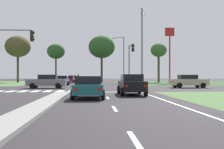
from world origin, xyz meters
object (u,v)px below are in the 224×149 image
Objects in this scene: car_white_second at (73,79)px; treeline_third at (18,47)px; street_lamp_third at (123,57)px; car_teal_fourth at (88,87)px; car_grey_third at (47,81)px; street_lamp_second at (142,44)px; treeline_fifth at (102,47)px; traffic_signal_far_right at (130,58)px; treeline_sixth at (159,51)px; car_maroon_seventh at (69,79)px; treeline_fourth at (56,52)px; fastfood_pole_sign at (170,43)px; car_black_near at (131,84)px; car_blue_sixth at (63,80)px; pedestrian_at_median at (78,78)px; car_beige_fifth at (188,81)px.

car_white_second is 0.45× the size of treeline_third.
car_white_second is 0.53× the size of street_lamp_third.
car_grey_third is at bearing 109.50° from car_teal_fourth.
street_lamp_second is 0.93× the size of treeline_fifth.
treeline_fifth is (-3.30, 20.26, 3.52)m from traffic_signal_far_right.
treeline_sixth is at bearing 72.59° from street_lamp_second.
treeline_fourth reaches higher than car_maroon_seventh.
car_teal_fourth is 0.50× the size of treeline_sixth.
treeline_third is at bearing 21.47° from car_grey_third.
fastfood_pole_sign reaches higher than car_maroon_seventh.
traffic_signal_far_right is 0.68× the size of street_lamp_third.
car_teal_fourth is at bearing 95.45° from car_white_second.
car_black_near is 0.48× the size of street_lamp_second.
car_teal_fourth is (-3.31, -2.95, -0.06)m from car_black_near.
treeline_third is at bearing 116.24° from car_black_near.
car_black_near is 1.01× the size of car_blue_sixth.
fastfood_pole_sign is (9.62, 3.15, 3.16)m from street_lamp_third.
treeline_sixth is (8.68, 27.69, 1.76)m from street_lamp_second.
car_blue_sixth is at bearing -153.60° from fastfood_pole_sign.
fastfood_pole_sign is at bearing -45.96° from car_grey_third.
treeline_third is at bearing 177.14° from treeline_sixth.
car_white_second is at bearing 24.90° from treeline_third.
car_blue_sixth is 0.51× the size of street_lamp_third.
car_white_second is 20.18m from pedestrian_at_median.
traffic_signal_far_right is (10.04, -20.80, 3.19)m from car_maroon_seventh.
street_lamp_third reaches higher than car_white_second.
street_lamp_second is 17.07m from pedestrian_at_median.
treeline_third is at bearing 170.21° from treeline_fifth.
car_maroon_seventh is at bearing -1.17° from car_grey_third.
treeline_fourth is (-13.40, 26.65, 1.33)m from street_lamp_second.
car_grey_third is 1.04× the size of car_blue_sixth.
car_white_second is at bearing 109.07° from traffic_signal_far_right.
pedestrian_at_median is (-7.84, -3.89, -3.68)m from street_lamp_third.
street_lamp_second is (11.09, -1.73, 4.36)m from car_grey_third.
car_maroon_seventh is 21.83m from fastfood_pole_sign.
car_black_near is 2.66× the size of pedestrian_at_median.
traffic_signal_far_right is (9.92, -28.69, 3.16)m from car_white_second.
car_teal_fourth is 0.94× the size of car_beige_fifth.
treeline_fifth is (7.26, 24.36, 6.65)m from car_grey_third.
car_black_near is 0.55× the size of treeline_fourth.
car_black_near is at bearing -143.91° from car_grey_third.
treeline_sixth is at bearing -176.90° from car_maroon_seventh.
fastfood_pole_sign is at bearing 69.08° from car_black_near.
traffic_signal_far_right reaches higher than pedestrian_at_median.
treeline_sixth is at bearing -37.29° from car_grey_third.
treeline_sixth is (30.57, -1.53, -0.82)m from treeline_third.
treeline_sixth is (2.61, 25.94, 6.12)m from car_beige_fifth.
car_blue_sixth is 0.76× the size of traffic_signal_far_right.
car_white_second is 21.23m from treeline_sixth.
treeline_fifth reaches higher than treeline_fourth.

